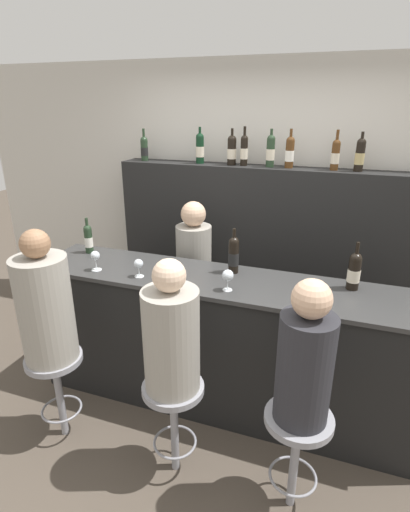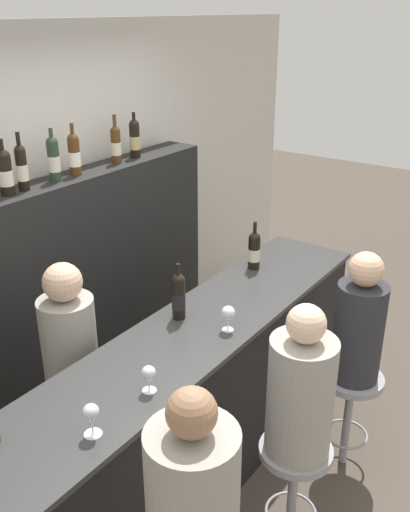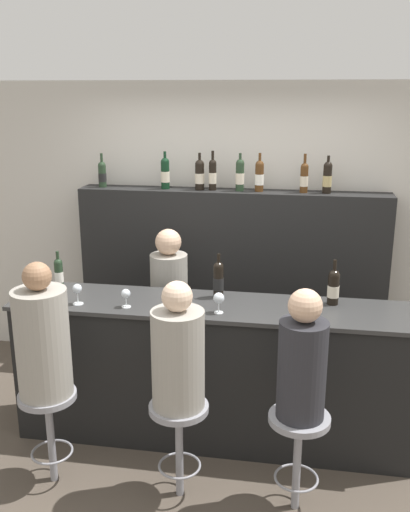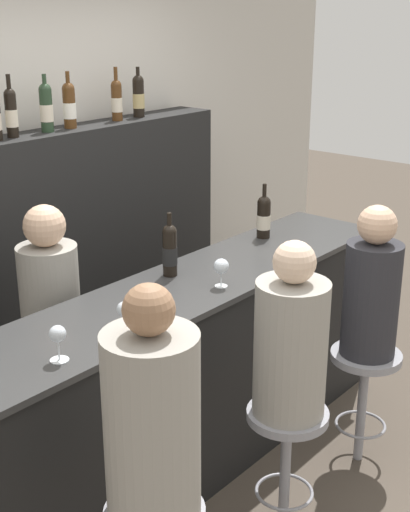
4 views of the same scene
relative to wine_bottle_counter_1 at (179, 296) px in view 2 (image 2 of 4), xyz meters
name	(u,v)px [view 2 (image 2 of 4)]	position (x,y,z in m)	size (l,w,h in m)	color
ground_plane	(236,495)	(-0.02, -0.42, -1.20)	(16.00, 16.00, 0.00)	#4C4238
wall_back	(31,234)	(-0.02, 1.20, 0.10)	(6.40, 0.05, 2.60)	beige
bar_counter	(198,405)	(-0.02, -0.15, -0.67)	(2.88, 0.58, 1.06)	black
back_bar_cabinet	(62,305)	(-0.02, 0.97, -0.36)	(2.70, 0.28, 1.68)	black
wine_bottle_counter_1	(179,296)	(0.00, 0.00, 0.00)	(0.08, 0.08, 0.33)	black
wine_bottle_counter_2	(254,250)	(0.82, 0.00, -0.01)	(0.08, 0.08, 0.33)	black
wine_bottle_backbar_2	(5,172)	(-0.31, 0.97, 0.62)	(0.08, 0.08, 0.32)	black
wine_bottle_backbar_3	(22,167)	(-0.19, 0.97, 0.62)	(0.07, 0.07, 0.34)	black
wine_bottle_backbar_4	(54,158)	(0.04, 0.97, 0.62)	(0.07, 0.07, 0.32)	#233823
wine_bottle_backbar_5	(74,154)	(0.21, 0.97, 0.62)	(0.08, 0.08, 0.33)	#4C2D14
wine_bottle_backbar_6	(116,144)	(0.58, 0.97, 0.61)	(0.07, 0.07, 0.33)	#4C2D14
wine_bottle_backbar_7	(135,138)	(0.77, 0.97, 0.62)	(0.08, 0.08, 0.31)	black
wine_glass_0	(91,413)	(-0.96, -0.30, -0.03)	(0.08, 0.08, 0.15)	silver
wine_glass_1	(149,374)	(-0.61, -0.30, -0.05)	(0.07, 0.07, 0.13)	silver
wine_glass_2	(228,313)	(0.05, -0.30, -0.04)	(0.08, 0.08, 0.14)	silver
guest_seated_left	(193,505)	(-0.99, -0.82, -0.17)	(0.34, 0.34, 0.88)	gray
bar_stool_middle	(294,469)	(-0.13, -0.82, -0.69)	(0.37, 0.37, 0.65)	gray
guest_seated_middle	(301,391)	(-0.13, -0.82, -0.20)	(0.32, 0.32, 0.80)	gray
bar_stool_right	(350,395)	(0.61, -0.82, -0.69)	(0.37, 0.37, 0.65)	gray
guest_seated_right	(359,324)	(0.61, -0.82, -0.20)	(0.29, 0.29, 0.80)	#28282D
bartender	(74,389)	(-0.46, 0.40, -0.52)	(0.30, 0.30, 1.46)	gray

